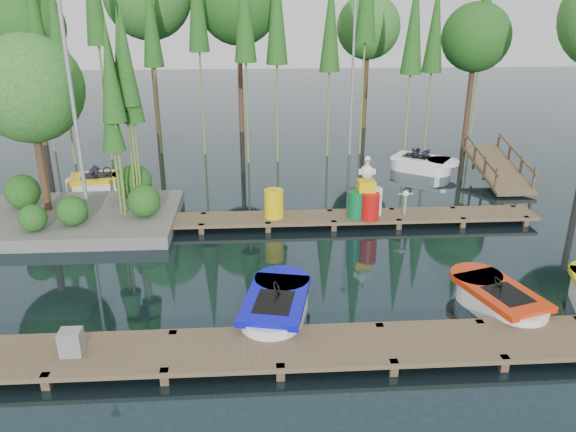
{
  "coord_description": "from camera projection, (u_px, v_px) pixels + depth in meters",
  "views": [
    {
      "loc": [
        -0.41,
        -13.86,
        6.69
      ],
      "look_at": [
        0.5,
        0.5,
        1.1
      ],
      "focal_mm": 35.0,
      "sensor_mm": 36.0,
      "label": 1
    }
  ],
  "objects": [
    {
      "name": "boat_blue",
      "position": [
        276.0,
        309.0,
        12.42
      ],
      "size": [
        1.86,
        3.07,
        0.97
      ],
      "rotation": [
        0.0,
        0.0,
        -0.21
      ],
      "color": "white",
      "rests_on": "ground"
    },
    {
      "name": "island",
      "position": [
        57.0,
        123.0,
        16.87
      ],
      "size": [
        6.2,
        4.2,
        6.75
      ],
      "color": "slate",
      "rests_on": "ground"
    },
    {
      "name": "drum_cluster",
      "position": [
        367.0,
        199.0,
        17.39
      ],
      "size": [
        1.13,
        1.03,
        1.94
      ],
      "color": "#0B6630",
      "rests_on": "far_dock"
    },
    {
      "name": "lamp_rear",
      "position": [
        353.0,
        59.0,
        24.27
      ],
      "size": [
        0.3,
        0.3,
        7.25
      ],
      "color": "gray",
      "rests_on": "ground"
    },
    {
      "name": "yellow_barrel",
      "position": [
        274.0,
        204.0,
        17.41
      ],
      "size": [
        0.6,
        0.6,
        0.89
      ],
      "primitive_type": "cylinder",
      "color": "yellow",
      "rests_on": "far_dock"
    },
    {
      "name": "near_dock",
      "position": [
        279.0,
        349.0,
        11.07
      ],
      "size": [
        18.0,
        1.5,
        0.5
      ],
      "color": "brown",
      "rests_on": "ground"
    },
    {
      "name": "boat_yellow_far",
      "position": [
        105.0,
        183.0,
        20.74
      ],
      "size": [
        3.19,
        1.89,
        1.49
      ],
      "rotation": [
        0.0,
        0.0,
        -0.15
      ],
      "color": "white",
      "rests_on": "ground"
    },
    {
      "name": "lamp_island",
      "position": [
        71.0,
        91.0,
        15.8
      ],
      "size": [
        0.3,
        0.3,
        7.25
      ],
      "color": "gray",
      "rests_on": "ground"
    },
    {
      "name": "far_dock",
      "position": [
        300.0,
        218.0,
        17.64
      ],
      "size": [
        15.0,
        1.2,
        0.5
      ],
      "color": "brown",
      "rests_on": "ground"
    },
    {
      "name": "tree_screen",
      "position": [
        210.0,
        14.0,
        22.86
      ],
      "size": [
        34.42,
        18.53,
        10.31
      ],
      "color": "#4C3120",
      "rests_on": "ground"
    },
    {
      "name": "ramp",
      "position": [
        497.0,
        167.0,
        21.71
      ],
      "size": [
        1.5,
        3.94,
        1.49
      ],
      "color": "brown",
      "rests_on": "ground"
    },
    {
      "name": "utility_cabinet",
      "position": [
        71.0,
        342.0,
        10.72
      ],
      "size": [
        0.42,
        0.35,
        0.51
      ],
      "primitive_type": "cube",
      "color": "gray",
      "rests_on": "near_dock"
    },
    {
      "name": "boat_red",
      "position": [
        498.0,
        301.0,
        12.78
      ],
      "size": [
        1.94,
        2.92,
        0.9
      ],
      "rotation": [
        0.0,
        0.0,
        0.3
      ],
      "color": "white",
      "rests_on": "ground"
    },
    {
      "name": "ground_plane",
      "position": [
        271.0,
        260.0,
        15.34
      ],
      "size": [
        90.0,
        90.0,
        0.0
      ],
      "primitive_type": "plane",
      "color": "#1C2D34"
    },
    {
      "name": "boat_white_far",
      "position": [
        422.0,
        164.0,
        23.2
      ],
      "size": [
        3.03,
        2.67,
        1.33
      ],
      "rotation": [
        0.0,
        0.0,
        0.08
      ],
      "color": "white",
      "rests_on": "ground"
    },
    {
      "name": "seagull_post",
      "position": [
        405.0,
        198.0,
        17.62
      ],
      "size": [
        0.49,
        0.26,
        0.78
      ],
      "color": "gray",
      "rests_on": "far_dock"
    }
  ]
}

